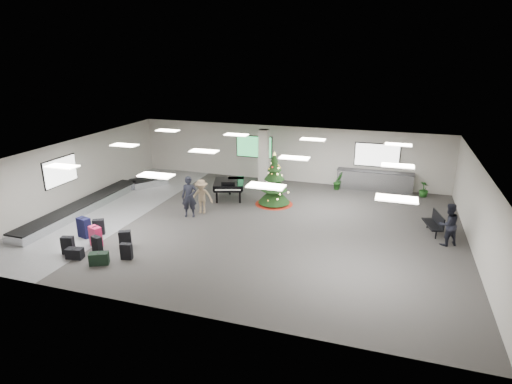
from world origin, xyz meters
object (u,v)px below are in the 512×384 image
(christmas_tree, at_px, (274,186))
(traveler_b, at_px, (202,196))
(baggage_carousel, at_px, (97,201))
(pink_suitcase, at_px, (96,236))
(traveler_bench, at_px, (448,224))
(potted_plant_left, at_px, (338,182))
(service_counter, at_px, (375,181))
(traveler_a, at_px, (189,197))
(potted_plant_right, at_px, (424,189))
(grand_piano, at_px, (229,185))
(bench, at_px, (435,222))

(christmas_tree, relative_size, traveler_b, 1.65)
(baggage_carousel, height_order, christmas_tree, christmas_tree)
(pink_suitcase, height_order, christmas_tree, christmas_tree)
(traveler_bench, relative_size, potted_plant_left, 1.90)
(service_counter, xyz_separation_m, traveler_a, (-7.83, -6.64, 0.40))
(pink_suitcase, bearing_deg, potted_plant_right, 61.35)
(potted_plant_left, bearing_deg, christmas_tree, -128.79)
(traveler_b, xyz_separation_m, traveler_bench, (10.60, -0.24, 0.05))
(traveler_a, bearing_deg, grand_piano, 58.69)
(pink_suitcase, relative_size, grand_piano, 0.36)
(baggage_carousel, distance_m, potted_plant_left, 12.59)
(bench, bearing_deg, traveler_bench, -83.30)
(traveler_a, relative_size, traveler_b, 1.17)
(christmas_tree, relative_size, traveler_bench, 1.56)
(baggage_carousel, height_order, traveler_a, traveler_a)
(traveler_a, relative_size, potted_plant_left, 2.11)
(baggage_carousel, bearing_deg, traveler_bench, 1.64)
(service_counter, bearing_deg, traveler_bench, -63.72)
(potted_plant_left, bearing_deg, traveler_a, -133.84)
(pink_suitcase, distance_m, bench, 13.73)
(baggage_carousel, distance_m, potted_plant_right, 16.64)
(baggage_carousel, xyz_separation_m, traveler_bench, (15.94, 0.46, 0.65))
(baggage_carousel, bearing_deg, potted_plant_right, 22.61)
(bench, bearing_deg, christmas_tree, 155.30)
(pink_suitcase, xyz_separation_m, traveler_bench, (13.02, 4.33, 0.46))
(service_counter, height_order, grand_piano, grand_piano)
(grand_piano, bearing_deg, potted_plant_left, 14.94)
(pink_suitcase, distance_m, grand_piano, 7.41)
(pink_suitcase, distance_m, traveler_bench, 13.73)
(bench, relative_size, traveler_a, 0.78)
(potted_plant_left, bearing_deg, grand_piano, -146.96)
(baggage_carousel, height_order, traveler_bench, traveler_bench)
(christmas_tree, xyz_separation_m, grand_piano, (-2.41, 0.03, -0.14))
(christmas_tree, relative_size, traveler_a, 1.41)
(pink_suitcase, bearing_deg, bench, 44.69)
(pink_suitcase, height_order, potted_plant_right, potted_plant_right)
(bench, height_order, traveler_a, traveler_a)
(grand_piano, bearing_deg, potted_plant_right, 1.83)
(pink_suitcase, height_order, traveler_b, traveler_b)
(traveler_bench, bearing_deg, traveler_a, -27.61)
(baggage_carousel, distance_m, grand_piano, 6.55)
(service_counter, height_order, traveler_b, traveler_b)
(service_counter, xyz_separation_m, bench, (2.73, -5.27, -0.04))
(baggage_carousel, xyz_separation_m, potted_plant_right, (15.36, 6.40, 0.20))
(grand_piano, height_order, traveler_bench, traveler_bench)
(bench, bearing_deg, traveler_b, 170.73)
(service_counter, bearing_deg, potted_plant_left, -166.07)
(christmas_tree, distance_m, traveler_bench, 8.09)
(potted_plant_left, distance_m, potted_plant_right, 4.44)
(pink_suitcase, height_order, traveler_bench, traveler_bench)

